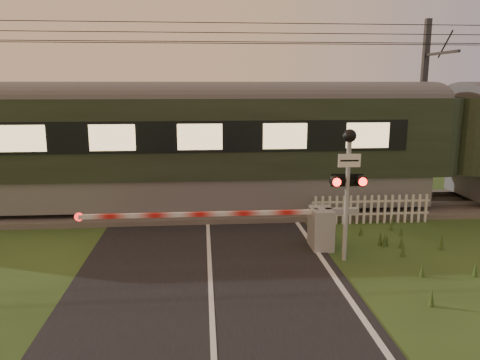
{
  "coord_description": "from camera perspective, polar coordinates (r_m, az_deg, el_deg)",
  "views": [
    {
      "loc": [
        -0.13,
        -8.86,
        4.23
      ],
      "look_at": [
        0.85,
        3.2,
        1.73
      ],
      "focal_mm": 35.0,
      "sensor_mm": 36.0,
      "label": 1
    }
  ],
  "objects": [
    {
      "name": "ground",
      "position": [
        9.82,
        -3.56,
        -13.85
      ],
      "size": [
        160.0,
        160.0,
        0.0
      ],
      "primitive_type": "plane",
      "color": "#243D17",
      "rests_on": "ground"
    },
    {
      "name": "catenary_mast",
      "position": [
        19.54,
        21.41,
        8.59
      ],
      "size": [
        0.21,
        2.45,
        6.6
      ],
      "color": "#2D2D30",
      "rests_on": "ground"
    },
    {
      "name": "overhead_wires",
      "position": [
        15.43,
        -4.35,
        17.22
      ],
      "size": [
        120.0,
        0.62,
        0.62
      ],
      "color": "black",
      "rests_on": "ground"
    },
    {
      "name": "crossing_signal",
      "position": [
        11.27,
        13.04,
        1.0
      ],
      "size": [
        0.81,
        0.35,
        3.2
      ],
      "color": "gray",
      "rests_on": "ground"
    },
    {
      "name": "boom_gate",
      "position": [
        12.29,
        8.15,
        -5.58
      ],
      "size": [
        7.21,
        0.82,
        1.09
      ],
      "color": "gray",
      "rests_on": "ground"
    },
    {
      "name": "road",
      "position": [
        9.61,
        -3.42,
        -14.39
      ],
      "size": [
        6.0,
        140.0,
        0.03
      ],
      "color": "black",
      "rests_on": "ground"
    },
    {
      "name": "train",
      "position": [
        17.54,
        23.49,
        4.28
      ],
      "size": [
        42.46,
        2.93,
        3.96
      ],
      "color": "slate",
      "rests_on": "ground"
    },
    {
      "name": "picket_fence",
      "position": [
        14.9,
        15.69,
        -3.46
      ],
      "size": [
        3.69,
        0.07,
        0.89
      ],
      "color": "silver",
      "rests_on": "ground"
    },
    {
      "name": "track_bed",
      "position": [
        15.92,
        -4.03,
        -3.5
      ],
      "size": [
        140.0,
        3.4,
        0.39
      ],
      "color": "#47423D",
      "rests_on": "ground"
    }
  ]
}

